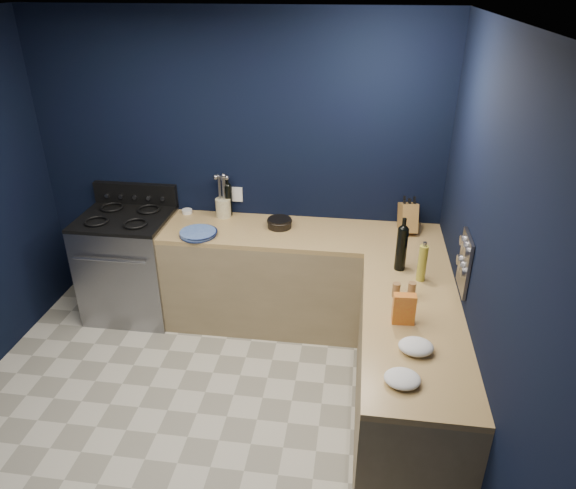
% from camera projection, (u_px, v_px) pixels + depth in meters
% --- Properties ---
extents(floor, '(3.50, 3.50, 0.02)m').
position_uv_depth(floor, '(188.00, 438.00, 3.61)').
color(floor, beige).
rests_on(floor, ground).
extents(ceiling, '(3.50, 3.50, 0.02)m').
position_uv_depth(ceiling, '(138.00, 21.00, 2.41)').
color(ceiling, silver).
rests_on(ceiling, ground).
extents(wall_back, '(3.50, 0.02, 2.60)m').
position_uv_depth(wall_back, '(237.00, 170.00, 4.56)').
color(wall_back, black).
rests_on(wall_back, ground).
extents(wall_right, '(0.02, 3.50, 2.60)m').
position_uv_depth(wall_right, '(489.00, 294.00, 2.79)').
color(wall_right, black).
rests_on(wall_right, ground).
extents(cab_back, '(2.30, 0.63, 0.86)m').
position_uv_depth(cab_back, '(301.00, 281.00, 4.60)').
color(cab_back, '#927E5A').
rests_on(cab_back, floor).
extents(top_back, '(2.30, 0.63, 0.04)m').
position_uv_depth(top_back, '(301.00, 234.00, 4.39)').
color(top_back, olive).
rests_on(top_back, cab_back).
extents(cab_right, '(0.63, 1.67, 0.86)m').
position_uv_depth(cab_right, '(407.00, 379.00, 3.48)').
color(cab_right, '#927E5A').
rests_on(cab_right, floor).
extents(top_right, '(0.63, 1.67, 0.04)m').
position_uv_depth(top_right, '(414.00, 323.00, 3.28)').
color(top_right, olive).
rests_on(top_right, cab_right).
extents(gas_range, '(0.76, 0.66, 0.92)m').
position_uv_depth(gas_range, '(131.00, 267.00, 4.76)').
color(gas_range, gray).
rests_on(gas_range, floor).
extents(oven_door, '(0.59, 0.02, 0.42)m').
position_uv_depth(oven_door, '(116.00, 286.00, 4.48)').
color(oven_door, black).
rests_on(oven_door, gas_range).
extents(cooktop, '(0.76, 0.66, 0.03)m').
position_uv_depth(cooktop, '(124.00, 218.00, 4.54)').
color(cooktop, black).
rests_on(cooktop, gas_range).
extents(backguard, '(0.76, 0.06, 0.20)m').
position_uv_depth(backguard, '(136.00, 194.00, 4.76)').
color(backguard, black).
rests_on(backguard, gas_range).
extents(spice_panel, '(0.02, 0.28, 0.38)m').
position_uv_depth(spice_panel, '(465.00, 263.00, 3.34)').
color(spice_panel, gray).
rests_on(spice_panel, wall_right).
extents(wall_outlet, '(0.09, 0.02, 0.13)m').
position_uv_depth(wall_outlet, '(237.00, 194.00, 4.64)').
color(wall_outlet, white).
rests_on(wall_outlet, wall_back).
extents(plate_stack, '(0.38, 0.38, 0.04)m').
position_uv_depth(plate_stack, '(198.00, 233.00, 4.31)').
color(plate_stack, '#415BAB').
rests_on(plate_stack, top_back).
extents(ramekin, '(0.10, 0.10, 0.04)m').
position_uv_depth(ramekin, '(187.00, 211.00, 4.72)').
color(ramekin, white).
rests_on(ramekin, top_back).
extents(utensil_crock, '(0.17, 0.17, 0.16)m').
position_uv_depth(utensil_crock, '(223.00, 208.00, 4.62)').
color(utensil_crock, beige).
rests_on(utensil_crock, top_back).
extents(wine_bottle_back, '(0.08, 0.08, 0.28)m').
position_uv_depth(wine_bottle_back, '(228.00, 200.00, 4.63)').
color(wine_bottle_back, black).
rests_on(wine_bottle_back, top_back).
extents(lemon_basket, '(0.24, 0.24, 0.08)m').
position_uv_depth(lemon_basket, '(280.00, 223.00, 4.45)').
color(lemon_basket, black).
rests_on(lemon_basket, top_back).
extents(knife_block, '(0.16, 0.29, 0.29)m').
position_uv_depth(knife_block, '(408.00, 217.00, 4.35)').
color(knife_block, olive).
rests_on(knife_block, top_back).
extents(wine_bottle_right, '(0.10, 0.10, 0.32)m').
position_uv_depth(wine_bottle_right, '(401.00, 249.00, 3.76)').
color(wine_bottle_right, black).
rests_on(wine_bottle_right, top_right).
extents(oil_bottle, '(0.08, 0.08, 0.26)m').
position_uv_depth(oil_bottle, '(422.00, 263.00, 3.64)').
color(oil_bottle, gold).
rests_on(oil_bottle, top_right).
extents(spice_jar_near, '(0.06, 0.06, 0.11)m').
position_uv_depth(spice_jar_near, '(412.00, 290.00, 3.47)').
color(spice_jar_near, olive).
rests_on(spice_jar_near, top_right).
extents(spice_jar_far, '(0.07, 0.07, 0.10)m').
position_uv_depth(spice_jar_far, '(396.00, 290.00, 3.48)').
color(spice_jar_far, olive).
rests_on(spice_jar_far, top_right).
extents(crouton_bag, '(0.14, 0.07, 0.20)m').
position_uv_depth(crouton_bag, '(404.00, 309.00, 3.20)').
color(crouton_bag, red).
rests_on(crouton_bag, top_right).
extents(towel_front, '(0.24, 0.22, 0.07)m').
position_uv_depth(towel_front, '(416.00, 347.00, 2.98)').
color(towel_front, white).
rests_on(towel_front, top_right).
extents(towel_end, '(0.24, 0.22, 0.06)m').
position_uv_depth(towel_end, '(402.00, 379.00, 2.75)').
color(towel_end, white).
rests_on(towel_end, top_right).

